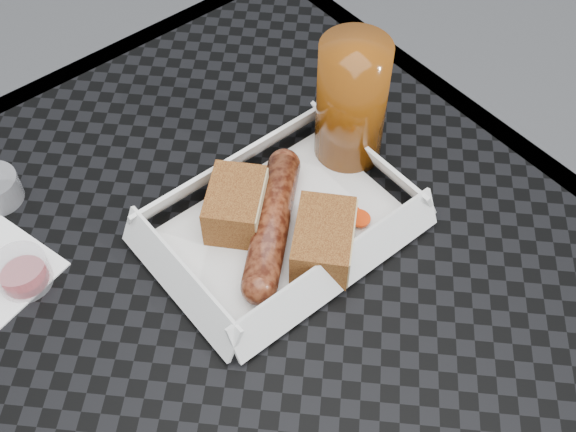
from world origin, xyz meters
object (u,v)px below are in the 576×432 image
Objects in this scene: patio_table at (221,371)px; bratwurst at (272,222)px; food_tray at (282,227)px; drink_glass at (351,103)px.

patio_table is 0.15m from bratwurst.
patio_table is 3.64× the size of food_tray.
food_tray reaches higher than patio_table.
patio_table is 5.63× the size of bratwurst.
bratwurst reaches higher than food_tray.
bratwurst is at bearing -175.73° from food_tray.
drink_glass is at bearing 16.56° from food_tray.
drink_glass reaches higher than food_tray.
patio_table is 5.66× the size of drink_glass.
bratwurst is 0.14m from drink_glass.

